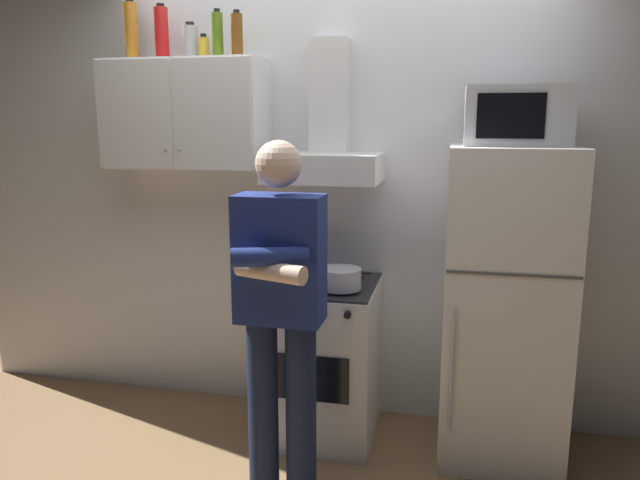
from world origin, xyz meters
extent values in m
plane|color=olive|center=(0.00, 0.00, 0.00)|extent=(7.00, 7.00, 0.00)
cube|color=white|center=(0.00, 0.60, 1.35)|extent=(4.80, 0.10, 2.70)
cube|color=white|center=(-0.85, 0.38, 1.75)|extent=(0.90, 0.34, 0.60)
cube|color=white|center=(-1.07, 0.20, 1.75)|extent=(0.43, 0.01, 0.58)
cube|color=white|center=(-0.62, 0.20, 1.75)|extent=(0.43, 0.01, 0.58)
sphere|color=#B2B2B7|center=(-0.89, 0.19, 1.57)|extent=(0.02, 0.02, 0.02)
sphere|color=#B2B2B7|center=(-0.81, 0.19, 1.57)|extent=(0.02, 0.02, 0.02)
cube|color=white|center=(-0.05, 0.25, 0.42)|extent=(0.60, 0.60, 0.85)
cube|color=black|center=(-0.05, 0.25, 0.86)|extent=(0.59, 0.59, 0.01)
cube|color=black|center=(-0.05, -0.05, 0.45)|extent=(0.42, 0.01, 0.24)
cylinder|color=black|center=(-0.18, 0.13, 0.87)|extent=(0.16, 0.16, 0.01)
cylinder|color=black|center=(0.08, 0.13, 0.87)|extent=(0.16, 0.16, 0.01)
cylinder|color=black|center=(-0.18, 0.37, 0.87)|extent=(0.16, 0.16, 0.01)
cylinder|color=black|center=(0.08, 0.37, 0.87)|extent=(0.16, 0.16, 0.01)
cylinder|color=black|center=(-0.25, -0.06, 0.80)|extent=(0.04, 0.02, 0.04)
cylinder|color=black|center=(-0.12, -0.06, 0.80)|extent=(0.04, 0.02, 0.04)
cylinder|color=black|center=(0.02, -0.06, 0.80)|extent=(0.04, 0.02, 0.04)
cylinder|color=black|center=(0.15, -0.06, 0.80)|extent=(0.04, 0.02, 0.04)
cube|color=white|center=(-0.05, 0.33, 1.47)|extent=(0.60, 0.44, 0.15)
cube|color=white|center=(-0.05, 0.47, 1.85)|extent=(0.20, 0.16, 0.60)
cube|color=white|center=(0.90, 0.25, 0.80)|extent=(0.60, 0.60, 1.60)
cube|color=#4C4C4C|center=(0.90, -0.05, 1.04)|extent=(0.59, 0.01, 0.01)
cylinder|color=silver|center=(0.65, -0.06, 0.56)|extent=(0.02, 0.02, 0.60)
cube|color=#B7BABF|center=(0.90, 0.27, 1.74)|extent=(0.48, 0.36, 0.28)
cube|color=black|center=(0.86, 0.09, 1.74)|extent=(0.30, 0.01, 0.20)
cylinder|color=#192342|center=(-0.19, -0.35, 0.42)|extent=(0.14, 0.14, 0.85)
cylinder|color=#192342|center=(-0.01, -0.35, 0.42)|extent=(0.14, 0.14, 0.85)
cube|color=navy|center=(-0.10, -0.35, 1.13)|extent=(0.38, 0.20, 0.56)
cylinder|color=navy|center=(-0.10, -0.49, 1.17)|extent=(0.33, 0.17, 0.08)
cylinder|color=beige|center=(-0.10, -0.49, 1.11)|extent=(0.33, 0.17, 0.08)
sphere|color=beige|center=(-0.10, -0.35, 1.54)|extent=(0.20, 0.20, 0.20)
cylinder|color=#B7BABF|center=(0.08, 0.13, 0.93)|extent=(0.21, 0.21, 0.11)
cylinder|color=black|center=(-0.05, 0.13, 0.96)|extent=(0.05, 0.01, 0.01)
cylinder|color=black|center=(0.21, 0.13, 0.96)|extent=(0.05, 0.01, 0.01)
cylinder|color=#B2B5BA|center=(-0.82, 0.42, 2.14)|extent=(0.08, 0.08, 0.18)
cylinder|color=black|center=(-0.82, 0.42, 2.24)|extent=(0.05, 0.05, 0.02)
cylinder|color=red|center=(-0.98, 0.38, 2.19)|extent=(0.08, 0.08, 0.27)
cylinder|color=black|center=(-0.98, 0.38, 2.33)|extent=(0.04, 0.04, 0.02)
cylinder|color=brown|center=(-0.53, 0.37, 2.16)|extent=(0.06, 0.06, 0.22)
cylinder|color=black|center=(-0.53, 0.37, 2.28)|extent=(0.03, 0.03, 0.02)
cylinder|color=#4C6B19|center=(-0.65, 0.38, 2.17)|extent=(0.06, 0.06, 0.23)
cylinder|color=black|center=(-0.65, 0.38, 2.29)|extent=(0.03, 0.03, 0.02)
cylinder|color=gold|center=(-0.74, 0.39, 2.11)|extent=(0.06, 0.06, 0.11)
cylinder|color=black|center=(-0.74, 0.39, 2.17)|extent=(0.03, 0.03, 0.02)
cylinder|color=#B7721E|center=(-1.17, 0.40, 2.21)|extent=(0.07, 0.07, 0.31)
cylinder|color=black|center=(-1.17, 0.40, 2.37)|extent=(0.04, 0.04, 0.02)
camera|label=1|loc=(0.62, -2.76, 1.71)|focal=33.39mm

